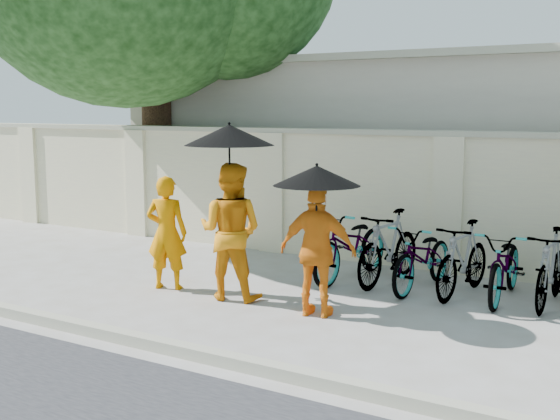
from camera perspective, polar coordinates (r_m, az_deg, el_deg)
The scene contains 15 objects.
ground at distance 8.88m, azimuth -5.47°, elevation -7.47°, with size 80.00×80.00×0.00m, color #A6A6A6.
kerb at distance 7.63m, azimuth -13.18°, elevation -9.87°, with size 40.00×0.16×0.12m, color #A1A18B.
compound_wall at distance 10.96m, azimuth 8.73°, elevation 0.82°, with size 20.00×0.30×2.00m, color beige.
building_behind at distance 14.23m, azimuth 18.38°, elevation 4.62°, with size 14.00×6.00×3.20m, color #BBB5A4.
monk_left at distance 9.47m, azimuth -9.19°, elevation -1.83°, with size 0.55×0.36×1.52m, color #D17800.
monk_center at distance 8.86m, azimuth -4.03°, elevation -1.74°, with size 0.84×0.66×1.74m, color orange.
parasol_center at distance 8.64m, azimuth -4.15°, elevation 6.09°, with size 1.11×1.11×1.22m.
monk_right at distance 8.11m, azimuth 3.10°, elevation -3.32°, with size 0.91×0.38×1.55m, color orange.
parasol_right at distance 7.90m, azimuth 3.00°, elevation 2.80°, with size 0.99×0.99×0.89m.
bike_0 at distance 9.93m, azimuth 5.84°, elevation -2.82°, with size 0.67×1.91×1.00m, color #A1A1A1.
bike_1 at distance 9.77m, azimuth 8.82°, elevation -3.01°, with size 0.48×1.69×1.02m, color #A1A1A1.
bike_2 at distance 9.52m, azimuth 11.57°, elevation -3.75°, with size 0.60×1.71×0.90m, color #A1A1A1.
bike_3 at distance 9.34m, azimuth 14.64°, elevation -3.87°, with size 0.45×1.60×0.96m, color #A1A1A1.
bike_4 at distance 9.27m, azimuth 17.88°, elevation -4.28°, with size 0.60×1.73×0.91m, color #A1A1A1.
bike_5 at distance 9.17m, azimuth 21.13°, elevation -4.45°, with size 0.45×1.58×0.95m, color #A1A1A1.
Camera 1 is at (5.09, -6.87, 2.41)m, focal length 45.00 mm.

